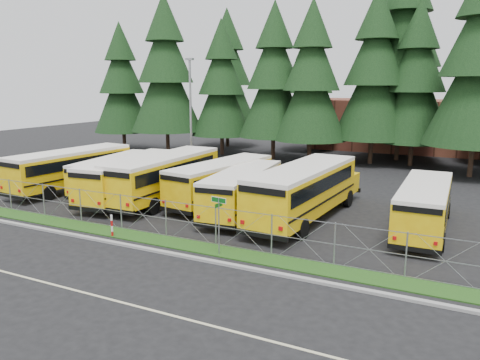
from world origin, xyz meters
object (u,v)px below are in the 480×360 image
bus_0 (75,170)px  bus_1 (118,174)px  bus_3 (168,178)px  striped_bollard (112,226)px  light_standard (191,111)px  bus_5 (245,191)px  bus_6 (306,192)px  bus_4 (224,182)px  bus_east (425,207)px  street_sign (219,214)px  bus_2 (134,178)px

bus_0 → bus_1: size_ratio=1.15×
bus_3 → striped_bollard: (1.99, -7.94, -0.99)m
bus_3 → bus_0: bearing=-178.2°
bus_1 → light_standard: size_ratio=0.99×
bus_1 → bus_0: bearing=-172.3°
bus_5 → bus_6: bus_6 is taller
light_standard → bus_4: bearing=-47.0°
bus_6 → striped_bollard: 11.25m
bus_1 → bus_4: bus_4 is taller
bus_4 → light_standard: size_ratio=1.06×
light_standard → bus_east: bearing=-24.4°
bus_0 → street_sign: 18.20m
bus_3 → bus_4: size_ratio=1.13×
light_standard → bus_0: bearing=-111.5°
bus_6 → bus_4: bearing=172.1°
bus_1 → bus_east: (21.44, -0.18, 0.03)m
bus_0 → bus_6: bus_6 is taller
bus_2 → bus_4: (6.13, 1.91, -0.06)m
bus_3 → bus_5: (6.17, -0.54, -0.22)m
bus_east → bus_2: bearing=-177.1°
bus_1 → bus_3: bus_3 is taller
striped_bollard → bus_5: bearing=60.5°
light_standard → striped_bollard: bearing=-70.6°
bus_3 → striped_bollard: bus_3 is taller
bus_5 → light_standard: (-10.43, 10.36, 4.13)m
bus_3 → street_sign: bearing=-43.7°
bus_0 → bus_5: bus_0 is taller
bus_3 → bus_6: bearing=-1.6°
bus_0 → bus_5: 14.43m
bus_6 → striped_bollard: (-8.06, -7.77, -1.03)m
bus_6 → light_standard: (-14.31, 10.00, 3.88)m
bus_6 → striped_bollard: bearing=-132.0°
bus_4 → striped_bollard: 9.31m
street_sign → light_standard: bearing=125.6°
bus_3 → bus_6: size_ratio=0.98×
bus_2 → bus_5: (8.47, 0.22, -0.10)m
bus_3 → bus_east: bearing=0.7°
bus_4 → street_sign: 10.03m
street_sign → bus_0: bearing=155.9°
bus_5 → bus_2: bearing=175.6°
bus_0 → striped_bollard: bearing=-31.6°
bus_2 → bus_3: (2.30, 0.76, 0.11)m
bus_2 → light_standard: size_ratio=1.11×
bus_5 → striped_bollard: bearing=-125.4°
bus_east → street_sign: bearing=-135.8°
striped_bollard → street_sign: bearing=1.4°
bus_3 → street_sign: size_ratio=4.31×
bus_3 → bus_4: (3.82, 1.14, -0.18)m
bus_3 → light_standard: (-4.26, 9.82, 3.91)m
bus_4 → bus_6: 6.36m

